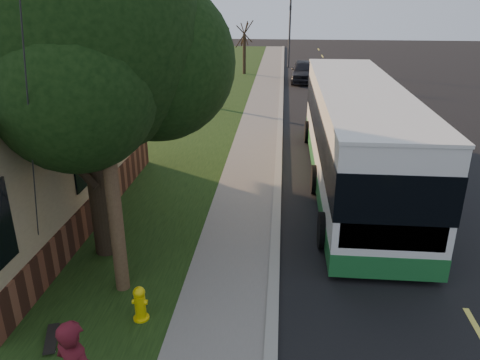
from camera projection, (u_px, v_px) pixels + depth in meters
name	position (u px, v px, depth m)	size (l,w,h in m)	color
ground	(272.00, 329.00, 9.13)	(120.00, 120.00, 0.00)	black
road	(383.00, 162.00, 18.03)	(8.00, 80.00, 0.01)	black
curb	(279.00, 158.00, 18.34)	(0.25, 80.00, 0.12)	gray
sidewalk	(253.00, 158.00, 18.43)	(2.00, 80.00, 0.08)	slate
grass_verge	(166.00, 155.00, 18.73)	(5.00, 80.00, 0.07)	black
fire_hydrant	(140.00, 303.00, 9.18)	(0.32, 0.32, 0.74)	yellow
utility_pole	(100.00, 79.00, 8.59)	(2.86, 3.21, 9.07)	#473321
leafy_tree	(86.00, 40.00, 9.99)	(6.30, 6.00, 7.80)	black
bare_tree_near	(217.00, 71.00, 25.24)	(1.38, 1.21, 4.31)	black
bare_tree_far	(244.00, 49.00, 36.33)	(1.38, 1.21, 4.03)	black
traffic_signal	(290.00, 29.00, 39.30)	(0.18, 0.22, 5.50)	#2D2D30
transit_bus	(356.00, 133.00, 15.47)	(2.86, 12.39, 3.35)	silver
skateboard_main	(51.00, 339.00, 8.69)	(0.48, 0.87, 0.08)	black
distant_car	(304.00, 71.00, 33.86)	(1.81, 4.51, 1.54)	black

